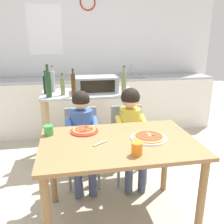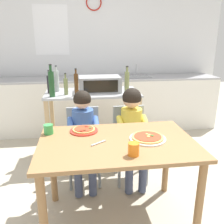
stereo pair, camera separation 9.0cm
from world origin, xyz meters
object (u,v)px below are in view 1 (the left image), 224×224
toaster_oven (96,84)px  serving_spoon (100,143)px  kitchen_island_cart (90,113)px  drinking_cup_orange (137,149)px  drinking_cup_green (49,130)px  child_in_blue_striped_shirt (82,130)px  bottle_clear_vinegar (73,85)px  pizza_plate_red_rimmed (84,130)px  bottle_tall_green_wine (124,83)px  dining_chair_right (128,137)px  bottle_dark_olive_oil (46,84)px  child_in_yellow_shirt (131,125)px  bottle_slim_sauce (53,81)px  dining_table (119,154)px  dining_chair_left (82,140)px  bottle_brown_beer (48,84)px  bottle_squat_spirits (63,86)px  pizza_plate_white (149,137)px

toaster_oven → serving_spoon: size_ratio=3.74×
kitchen_island_cart → drinking_cup_orange: (0.19, -1.54, 0.21)m
drinking_cup_orange → drinking_cup_green: (-0.63, 0.49, -0.01)m
child_in_blue_striped_shirt → drinking_cup_orange: bearing=-67.9°
bottle_clear_vinegar → pizza_plate_red_rimmed: size_ratio=1.34×
bottle_tall_green_wine → dining_chair_right: bearing=-95.5°
kitchen_island_cart → bottle_dark_olive_oil: bottle_dark_olive_oil is taller
pizza_plate_red_rimmed → bottle_tall_green_wine: bearing=56.6°
bottle_clear_vinegar → child_in_yellow_shirt: 0.85m
bottle_slim_sauce → dining_table: 1.54m
kitchen_island_cart → bottle_dark_olive_oil: size_ratio=4.16×
dining_chair_left → drinking_cup_green: bearing=-123.4°
bottle_clear_vinegar → kitchen_island_cart: bearing=44.6°
bottle_brown_beer → dining_table: bearing=-61.5°
bottle_squat_spirits → pizza_plate_white: 1.38m
child_in_yellow_shirt → kitchen_island_cart: bearing=116.1°
bottle_slim_sauce → drinking_cup_orange: bottle_slim_sauce is taller
kitchen_island_cart → pizza_plate_white: bearing=-74.2°
kitchen_island_cart → pizza_plate_white: kitchen_island_cart is taller
bottle_tall_green_wine → dining_chair_left: 0.86m
bottle_dark_olive_oil → drinking_cup_green: 1.09m
bottle_squat_spirits → dining_chair_left: bottle_squat_spirits is taller
bottle_brown_beer → drinking_cup_orange: 1.53m
bottle_slim_sauce → bottle_dark_olive_oil: bearing=-133.1°
bottle_dark_olive_oil → toaster_oven: bearing=-0.2°
bottle_dark_olive_oil → dining_chair_right: bottle_dark_olive_oil is taller
bottle_brown_beer → child_in_yellow_shirt: bottle_brown_beer is taller
bottle_tall_green_wine → bottle_brown_beer: 0.88m
bottle_squat_spirits → drinking_cup_green: size_ratio=3.20×
bottle_tall_green_wine → bottle_slim_sauce: bearing=159.3°
toaster_oven → bottle_dark_olive_oil: (-0.62, 0.00, 0.02)m
bottle_brown_beer → pizza_plate_white: bottle_brown_beer is taller
bottle_dark_olive_oil → pizza_plate_white: bearing=-55.6°
bottle_squat_spirits → serving_spoon: size_ratio=1.88×
dining_table → drinking_cup_orange: 0.31m
toaster_oven → bottle_slim_sauce: bearing=170.8°
dining_table → pizza_plate_white: 0.28m
drinking_cup_green → bottle_squat_spirits: bearing=83.0°
dining_chair_left → pizza_plate_red_rimmed: size_ratio=3.33×
bottle_brown_beer → pizza_plate_white: (0.84, -1.09, -0.27)m
bottle_brown_beer → serving_spoon: bottle_brown_beer is taller
bottle_squat_spirits → bottle_clear_vinegar: (0.13, -0.09, 0.03)m
bottle_brown_beer → child_in_yellow_shirt: bearing=-33.1°
kitchen_island_cart → child_in_yellow_shirt: child_in_yellow_shirt is taller
drinking_cup_orange → bottle_squat_spirits: bearing=109.6°
bottle_slim_sauce → serving_spoon: (0.41, -1.42, -0.25)m
bottle_dark_olive_oil → bottle_clear_vinegar: (0.33, -0.21, 0.02)m
bottle_dark_olive_oil → child_in_blue_striped_shirt: bottle_dark_olive_oil is taller
bottle_squat_spirits → bottle_clear_vinegar: bearing=-34.9°
bottle_clear_vinegar → child_in_yellow_shirt: bottle_clear_vinegar is taller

